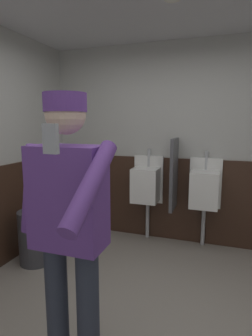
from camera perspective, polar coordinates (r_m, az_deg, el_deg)
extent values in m
cube|color=#B2B2AD|center=(3.76, 10.96, 4.84)|extent=(4.11, 0.12, 2.61)
cube|color=#382319|center=(3.82, 10.44, -6.44)|extent=(3.51, 0.03, 1.12)
cube|color=white|center=(3.82, 4.71, -2.25)|extent=(0.40, 0.05, 0.65)
cube|color=white|center=(3.67, 4.04, -3.53)|extent=(0.34, 0.30, 0.45)
cylinder|color=#B7BABF|center=(3.76, 4.74, 2.13)|extent=(0.04, 0.04, 0.24)
cylinder|color=#B7BABF|center=(3.93, 4.46, -10.25)|extent=(0.05, 0.05, 0.55)
cube|color=white|center=(3.71, 16.03, -2.95)|extent=(0.40, 0.05, 0.65)
cube|color=white|center=(3.55, 15.83, -4.30)|extent=(0.34, 0.30, 0.45)
cylinder|color=#B7BABF|center=(3.65, 16.23, 1.56)|extent=(0.04, 0.04, 0.24)
cylinder|color=#B7BABF|center=(3.82, 15.61, -11.15)|extent=(0.05, 0.05, 0.55)
cube|color=#4C4C51|center=(3.52, 9.84, -1.27)|extent=(0.04, 0.40, 0.90)
cylinder|color=#2D3342|center=(2.03, -13.98, -25.93)|extent=(0.14, 0.14, 0.86)
cylinder|color=#2D3342|center=(1.94, -7.81, -27.66)|extent=(0.14, 0.14, 0.86)
cube|color=#60388C|center=(1.66, -11.78, -5.90)|extent=(0.43, 0.24, 0.61)
cylinder|color=#60388C|center=(1.80, -18.97, -4.12)|extent=(0.17, 0.09, 0.56)
cylinder|color=#60388C|center=(1.31, -7.26, -3.34)|extent=(0.09, 0.50, 0.39)
sphere|color=beige|center=(1.60, -12.37, 10.81)|extent=(0.23, 0.23, 0.23)
cylinder|color=#60388C|center=(1.61, -12.45, 13.06)|extent=(0.24, 0.24, 0.10)
cube|color=#A5A8B2|center=(1.04, -15.27, 5.82)|extent=(0.06, 0.03, 0.11)
cylinder|color=#38383D|center=(3.41, -18.18, -13.31)|extent=(0.37, 0.37, 0.61)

